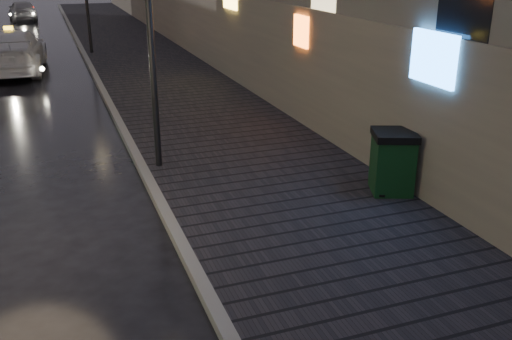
{
  "coord_description": "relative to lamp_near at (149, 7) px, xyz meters",
  "views": [
    {
      "loc": [
        -0.19,
        -5.72,
        4.52
      ],
      "look_at": [
        3.11,
        3.26,
        0.85
      ],
      "focal_mm": 40.0,
      "sensor_mm": 36.0,
      "label": 1
    }
  ],
  "objects": [
    {
      "name": "sidewalk",
      "position": [
        2.05,
        15.0,
        -3.41
      ],
      "size": [
        4.6,
        58.0,
        0.15
      ],
      "primitive_type": "cube",
      "color": "black",
      "rests_on": "ground"
    },
    {
      "name": "curb",
      "position": [
        -0.35,
        15.0,
        -3.41
      ],
      "size": [
        0.2,
        58.0,
        0.15
      ],
      "primitive_type": "cube",
      "color": "slate",
      "rests_on": "ground"
    },
    {
      "name": "lamp_near",
      "position": [
        0.0,
        0.0,
        0.0
      ],
      "size": [
        0.36,
        0.36,
        5.28
      ],
      "color": "black",
      "rests_on": "sidewalk"
    },
    {
      "name": "trash_bin",
      "position": [
        3.95,
        -3.01,
        -2.72
      ],
      "size": [
        1.03,
        1.03,
        1.22
      ],
      "rotation": [
        0.0,
        0.0,
        -0.37
      ],
      "color": "black",
      "rests_on": "sidewalk"
    },
    {
      "name": "taxi_mid",
      "position": [
        -3.28,
        12.91,
        -2.65
      ],
      "size": [
        2.75,
        5.95,
        1.68
      ],
      "primitive_type": "imported",
      "rotation": [
        0.0,
        0.0,
        3.07
      ],
      "color": "silver",
      "rests_on": "ground"
    },
    {
      "name": "car_far",
      "position": [
        -3.17,
        32.85,
        -2.79
      ],
      "size": [
        2.11,
        4.27,
        1.4
      ],
      "primitive_type": "imported",
      "rotation": [
        0.0,
        0.0,
        3.26
      ],
      "color": "#9D9DA5",
      "rests_on": "ground"
    }
  ]
}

